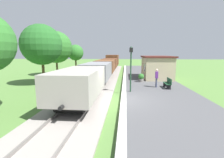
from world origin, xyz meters
TOP-DOWN VIEW (x-y plane):
  - ground_plane at (0.00, 0.00)m, footprint 160.00×160.00m
  - platform_slab at (3.20, 0.00)m, footprint 6.00×60.00m
  - platform_edge_stripe at (0.40, 0.00)m, footprint 0.36×60.00m
  - track_ballast at (-2.40, 0.00)m, footprint 3.80×60.00m
  - rail_near at (-1.68, 0.00)m, footprint 0.07×60.00m
  - rail_far at (-3.12, 0.00)m, footprint 0.07×60.00m
  - freight_train at (-2.40, 12.85)m, footprint 2.50×32.60m
  - station_hut at (4.40, 9.96)m, footprint 3.50×5.80m
  - bench_near_hut at (4.34, 3.84)m, footprint 0.42×1.50m
  - person_waiting at (3.37, 4.13)m, footprint 0.26×0.39m
  - potted_planter at (2.23, 6.88)m, footprint 0.64×0.64m
  - lamp_post_near at (0.93, 2.20)m, footprint 0.28×0.28m
  - tree_trackside_mid at (-8.31, 5.72)m, footprint 4.23×4.23m
  - tree_trackside_far at (-9.89, 12.83)m, footprint 4.71×4.71m
  - tree_field_left at (-8.72, 18.52)m, footprint 2.91×2.91m

SIDE VIEW (x-z plane):
  - ground_plane at x=0.00m, z-range 0.00..0.00m
  - track_ballast at x=-2.40m, z-range 0.00..0.12m
  - platform_slab at x=3.20m, z-range 0.00..0.25m
  - rail_near at x=-1.68m, z-range 0.12..0.26m
  - rail_far at x=-3.12m, z-range 0.12..0.26m
  - platform_edge_stripe at x=0.40m, z-range 0.25..0.26m
  - bench_near_hut at x=4.34m, z-range 0.27..1.18m
  - potted_planter at x=2.23m, z-range 0.26..1.18m
  - person_waiting at x=3.37m, z-range 0.33..2.04m
  - freight_train at x=-2.40m, z-range 0.10..2.82m
  - station_hut at x=4.40m, z-range 0.26..3.04m
  - lamp_post_near at x=0.93m, z-range 0.95..4.65m
  - tree_field_left at x=-8.72m, z-range 0.99..5.92m
  - tree_trackside_mid at x=-8.31m, z-range 1.06..7.42m
  - tree_trackside_far at x=-9.89m, z-range 0.94..7.55m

